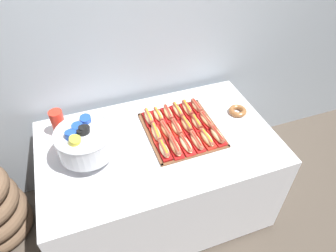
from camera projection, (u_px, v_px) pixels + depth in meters
ground_plane at (160, 207)px, 2.55m from camera, size 10.00×10.00×0.00m
back_wall at (130, 33)px, 2.08m from camera, size 6.00×0.10×2.60m
buffet_table at (159, 176)px, 2.26m from camera, size 1.57×0.96×0.80m
serving_tray at (181, 130)px, 2.08m from camera, size 0.49×0.53×0.01m
hot_dog_0 at (164, 150)px, 1.89m from camera, size 0.06×0.15×0.06m
hot_dog_1 at (175, 147)px, 1.91m from camera, size 0.07×0.18×0.06m
hot_dog_2 at (186, 145)px, 1.94m from camera, size 0.07×0.18×0.06m
hot_dog_3 at (196, 142)px, 1.95m from camera, size 0.06×0.17×0.06m
hot_dog_4 at (207, 139)px, 1.97m from camera, size 0.07×0.17×0.06m
hot_dog_5 at (217, 136)px, 1.99m from camera, size 0.07×0.17×0.06m
hot_dog_6 at (156, 133)px, 2.01m from camera, size 0.07×0.18×0.06m
hot_dog_7 at (166, 131)px, 2.03m from camera, size 0.07×0.17×0.06m
hot_dog_8 at (177, 128)px, 2.05m from camera, size 0.07×0.16×0.06m
hot_dog_9 at (187, 125)px, 2.07m from camera, size 0.07×0.17×0.06m
hot_dog_10 at (197, 123)px, 2.09m from camera, size 0.06×0.16×0.06m
hot_dog_11 at (206, 121)px, 2.11m from camera, size 0.07×0.18×0.06m
hot_dog_12 at (148, 118)px, 2.12m from camera, size 0.07×0.17×0.06m
hot_dog_13 at (158, 116)px, 2.14m from camera, size 0.07×0.16×0.06m
hot_dog_14 at (168, 113)px, 2.16m from camera, size 0.07×0.17×0.06m
hot_dog_15 at (178, 111)px, 2.18m from camera, size 0.06×0.18×0.06m
hot_dog_16 at (187, 109)px, 2.20m from camera, size 0.07×0.18×0.06m
hot_dog_17 at (197, 107)px, 2.22m from camera, size 0.06×0.15×0.06m
punch_bowl at (85, 140)px, 1.79m from camera, size 0.35×0.35×0.27m
cup_stack at (58, 123)px, 1.99m from camera, size 0.09×0.09×0.20m
donut at (238, 111)px, 2.21m from camera, size 0.13×0.13×0.04m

